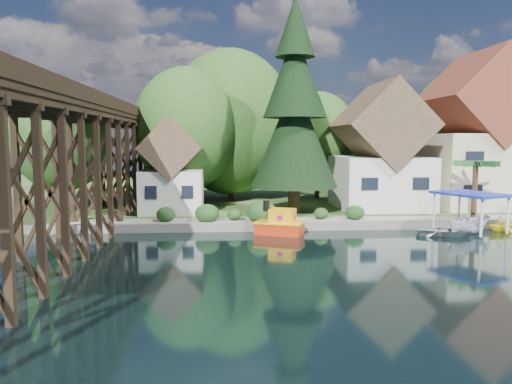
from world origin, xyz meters
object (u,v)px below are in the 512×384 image
at_px(conifer, 295,110).
at_px(tugboat, 280,224).
at_px(palm_tree, 476,165).
at_px(boat_yellow, 501,223).
at_px(house_center, 477,140).
at_px(boat_canopy, 469,217).
at_px(boat_white_a, 444,230).
at_px(trestle_bridge, 77,158).
at_px(house_left, 380,155).
at_px(shed, 172,172).

distance_m(conifer, tugboat, 10.75).
height_order(palm_tree, boat_yellow, palm_tree).
distance_m(house_center, boat_canopy, 13.43).
bearing_deg(house_center, boat_white_a, -125.60).
xyz_separation_m(tugboat, boat_yellow, (15.81, -0.02, -0.09)).
bearing_deg(trestle_bridge, boat_white_a, 0.92).
xyz_separation_m(house_left, house_center, (9.00, 0.50, 1.28)).
height_order(shed, tugboat, shed).
bearing_deg(boat_canopy, trestle_bridge, -178.92).
bearing_deg(boat_white_a, conifer, 67.61).
relative_size(conifer, palm_tree, 3.73).
relative_size(palm_tree, boat_yellow, 1.97).
xyz_separation_m(trestle_bridge, boat_yellow, (28.86, 1.48, -4.73)).
distance_m(house_center, boat_yellow, 11.85).
distance_m(trestle_bridge, boat_yellow, 29.29).
height_order(house_center, shed, house_center).
height_order(palm_tree, boat_canopy, palm_tree).
bearing_deg(conifer, palm_tree, -16.10).
distance_m(conifer, palm_tree, 14.52).
bearing_deg(palm_tree, trestle_bridge, -171.21).
relative_size(trestle_bridge, house_center, 3.18).
bearing_deg(boat_white_a, tugboat, 102.43).
bearing_deg(conifer, trestle_bridge, -151.25).
height_order(trestle_bridge, palm_tree, trestle_bridge).
height_order(house_center, boat_yellow, house_center).
bearing_deg(boat_yellow, tugboat, 71.57).
bearing_deg(boat_canopy, tugboat, 175.55).
bearing_deg(house_left, boat_canopy, -73.91).
xyz_separation_m(house_center, palm_tree, (-3.68, -6.95, -1.86)).
bearing_deg(trestle_bridge, conifer, 28.75).
height_order(house_left, boat_white_a, house_left).
bearing_deg(boat_white_a, house_center, -17.48).
xyz_separation_m(trestle_bridge, boat_canopy, (25.98, 0.49, -4.10)).
bearing_deg(house_center, trestle_bridge, -160.51).
bearing_deg(tugboat, palm_tree, 10.70).
distance_m(conifer, boat_canopy, 15.45).
distance_m(shed, conifer, 11.24).
distance_m(trestle_bridge, conifer, 17.46).
distance_m(tugboat, boat_canopy, 12.98).
xyz_separation_m(trestle_bridge, house_left, (23.00, 10.83, -0.21)).
xyz_separation_m(house_left, conifer, (-8.00, -2.60, 3.72)).
distance_m(trestle_bridge, tugboat, 13.94).
xyz_separation_m(house_center, shed, (-27.00, -2.00, -2.59)).
height_order(tugboat, boat_yellow, tugboat).
height_order(trestle_bridge, house_center, house_center).
bearing_deg(boat_white_a, trestle_bridge, 109.04).
relative_size(shed, boat_canopy, 1.46).
xyz_separation_m(shed, conifer, (10.00, -1.10, 5.03)).
relative_size(conifer, boat_canopy, 3.24).
xyz_separation_m(conifer, boat_yellow, (13.87, -6.75, -8.24)).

